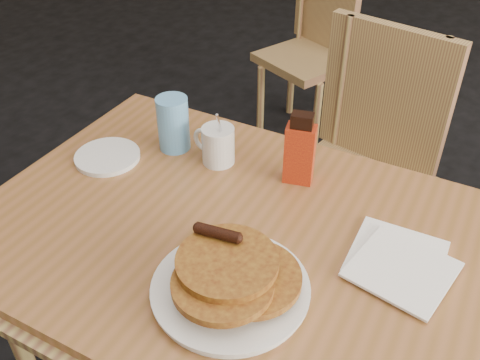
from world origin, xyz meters
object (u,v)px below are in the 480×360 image
at_px(main_table, 247,249).
at_px(chair_wall_extra, 316,35).
at_px(chair_main_far, 367,149).
at_px(pancake_plate, 231,281).
at_px(syrup_bottle, 300,151).
at_px(coffee_mug, 217,144).
at_px(blue_tumbler, 173,124).

height_order(main_table, chair_wall_extra, chair_wall_extra).
distance_m(chair_main_far, pancake_plate, 0.90).
bearing_deg(syrup_bottle, chair_main_far, 72.85).
xyz_separation_m(chair_wall_extra, coffee_mug, (0.43, -1.40, 0.29)).
relative_size(coffee_mug, blue_tumbler, 1.07).
relative_size(main_table, chair_main_far, 1.36).
bearing_deg(chair_wall_extra, chair_main_far, -35.62).
bearing_deg(pancake_plate, coffee_mug, 129.01).
bearing_deg(main_table, coffee_mug, 138.59).
relative_size(main_table, coffee_mug, 8.54).
bearing_deg(coffee_mug, blue_tumbler, -154.54).
bearing_deg(chair_main_far, coffee_mug, -103.32).
relative_size(pancake_plate, blue_tumbler, 2.10).
bearing_deg(coffee_mug, syrup_bottle, 32.78).
height_order(chair_wall_extra, blue_tumbler, blue_tumbler).
height_order(chair_wall_extra, coffee_mug, coffee_mug).
height_order(coffee_mug, syrup_bottle, syrup_bottle).
distance_m(main_table, chair_main_far, 0.74).
relative_size(chair_wall_extra, pancake_plate, 2.95).
bearing_deg(syrup_bottle, coffee_mug, 173.16).
xyz_separation_m(chair_wall_extra, syrup_bottle, (0.63, -1.35, 0.33)).
distance_m(chair_main_far, chair_wall_extra, 1.05).
height_order(main_table, syrup_bottle, syrup_bottle).
bearing_deg(main_table, chair_wall_extra, 111.89).
relative_size(main_table, chair_wall_extra, 1.47).
bearing_deg(coffee_mug, pancake_plate, -30.08).
xyz_separation_m(main_table, coffee_mug, (-0.20, 0.18, 0.09)).
height_order(main_table, pancake_plate, pancake_plate).
bearing_deg(chair_main_far, main_table, -83.42).
bearing_deg(syrup_bottle, pancake_plate, -98.83).
relative_size(chair_main_far, coffee_mug, 6.30).
xyz_separation_m(main_table, blue_tumbler, (-0.33, 0.17, 0.11)).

